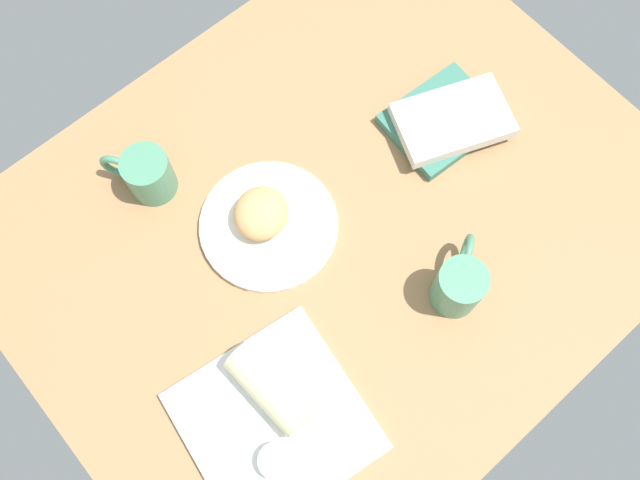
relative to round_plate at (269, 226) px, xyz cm
name	(u,v)px	position (x,y,z in cm)	size (l,w,h in cm)	color
dining_table	(338,225)	(-9.56, 6.71, -2.70)	(110.00, 90.00, 4.00)	#9E754C
round_plate	(269,226)	(0.00, 0.00, 0.00)	(23.26, 23.26, 1.40)	white
scone_pastry	(261,213)	(0.24, -1.31, 3.52)	(9.44, 8.96, 5.65)	tan
square_plate	(275,421)	(19.62, 25.14, 0.10)	(25.81, 25.81, 1.60)	white
sauce_cup	(276,461)	(23.02, 29.85, 2.26)	(5.33, 5.33, 2.53)	silver
breakfast_wrap	(271,387)	(16.90, 21.37, 3.98)	(6.16, 6.16, 14.28)	beige
book_stack	(447,120)	(-35.90, 5.66, 1.50)	(22.47, 18.86, 4.57)	#387260
coffee_mug	(459,284)	(-15.39, 28.52, 4.31)	(11.76, 9.34, 9.81)	#4C8C6B
second_mug	(147,174)	(10.22, -19.16, 3.80)	(9.30, 11.52, 8.79)	#4C8C6B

